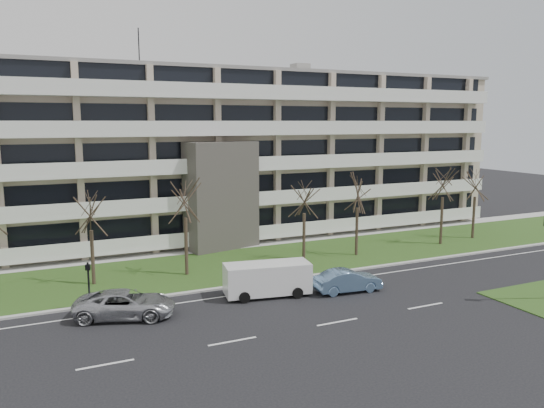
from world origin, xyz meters
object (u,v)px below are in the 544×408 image
silver_pickup (125,304)px  pedestrian_signal (89,280)px  blue_sedan (348,281)px  white_van (268,276)px

silver_pickup → pedestrian_signal: (-1.67, 1.76, 1.08)m
silver_pickup → blue_sedan: size_ratio=1.25×
white_van → pedestrian_signal: (-10.33, 1.69, 0.60)m
silver_pickup → pedestrian_signal: size_ratio=1.88×
silver_pickup → blue_sedan: bearing=-75.7°
white_van → silver_pickup: bearing=-169.7°
pedestrian_signal → silver_pickup: bearing=-30.2°
blue_sedan → white_van: white_van is taller
white_van → blue_sedan: bearing=-6.2°
white_van → pedestrian_signal: size_ratio=1.92×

